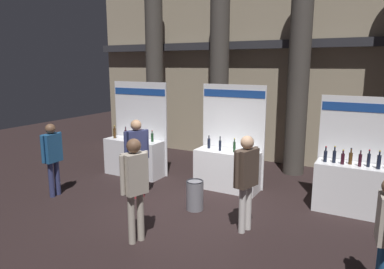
{
  "coord_description": "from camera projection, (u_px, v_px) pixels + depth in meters",
  "views": [
    {
      "loc": [
        3.35,
        -6.03,
        3.06
      ],
      "look_at": [
        -0.58,
        1.09,
        1.44
      ],
      "focal_mm": 33.1,
      "sensor_mm": 36.0,
      "label": 1
    }
  ],
  "objects": [
    {
      "name": "ground_plane",
      "position": [
        191.0,
        214.0,
        7.36
      ],
      "size": [
        25.27,
        25.27,
        0.0
      ],
      "primitive_type": "plane",
      "color": "black"
    },
    {
      "name": "hall_colonnade",
      "position": [
        265.0,
        59.0,
        10.69
      ],
      "size": [
        12.63,
        1.4,
        6.61
      ],
      "color": "gray",
      "rests_on": "ground_plane"
    },
    {
      "name": "exhibitor_booth_0",
      "position": [
        135.0,
        153.0,
        9.87
      ],
      "size": [
        1.75,
        0.66,
        2.58
      ],
      "color": "white",
      "rests_on": "ground_plane"
    },
    {
      "name": "exhibitor_booth_1",
      "position": [
        228.0,
        165.0,
        8.74
      ],
      "size": [
        1.65,
        0.66,
        2.57
      ],
      "color": "white",
      "rests_on": "ground_plane"
    },
    {
      "name": "exhibitor_booth_2",
      "position": [
        353.0,
        184.0,
        7.34
      ],
      "size": [
        1.58,
        0.66,
        2.41
      ],
      "color": "white",
      "rests_on": "ground_plane"
    },
    {
      "name": "trash_bin",
      "position": [
        195.0,
        195.0,
        7.52
      ],
      "size": [
        0.37,
        0.37,
        0.64
      ],
      "color": "slate",
      "rests_on": "ground_plane"
    },
    {
      "name": "visitor_1",
      "position": [
        135.0,
        180.0,
        6.0
      ],
      "size": [
        0.37,
        0.54,
        1.85
      ],
      "rotation": [
        0.0,
        0.0,
        1.25
      ],
      "color": "#ADA393",
      "rests_on": "ground_plane"
    },
    {
      "name": "visitor_2",
      "position": [
        52.0,
        153.0,
        8.18
      ],
      "size": [
        0.24,
        0.59,
        1.73
      ],
      "rotation": [
        0.0,
        0.0,
        4.75
      ],
      "color": "navy",
      "rests_on": "ground_plane"
    },
    {
      "name": "visitor_3",
      "position": [
        137.0,
        151.0,
        8.06
      ],
      "size": [
        0.38,
        0.54,
        1.84
      ],
      "rotation": [
        0.0,
        0.0,
        1.07
      ],
      "color": "maroon",
      "rests_on": "ground_plane"
    },
    {
      "name": "visitor_4",
      "position": [
        246.0,
        174.0,
        6.4
      ],
      "size": [
        0.34,
        0.62,
        1.81
      ],
      "rotation": [
        0.0,
        0.0,
        4.45
      ],
      "color": "silver",
      "rests_on": "ground_plane"
    }
  ]
}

